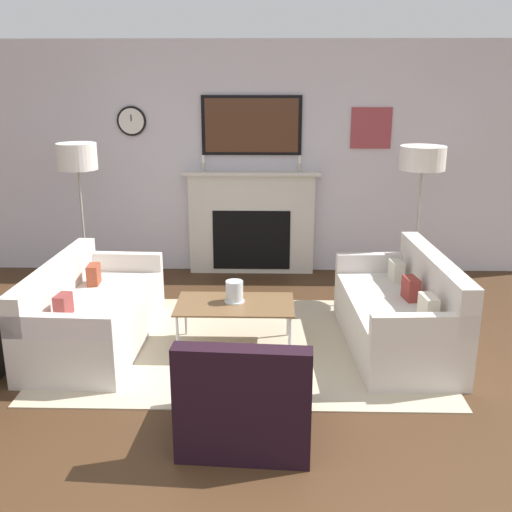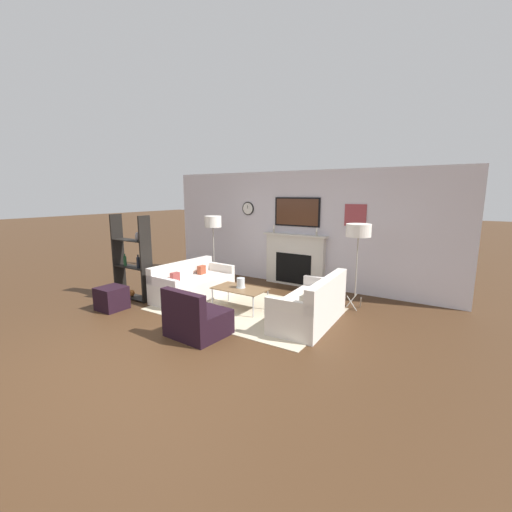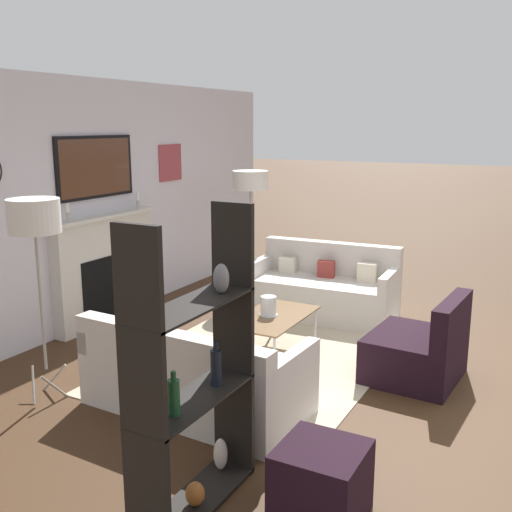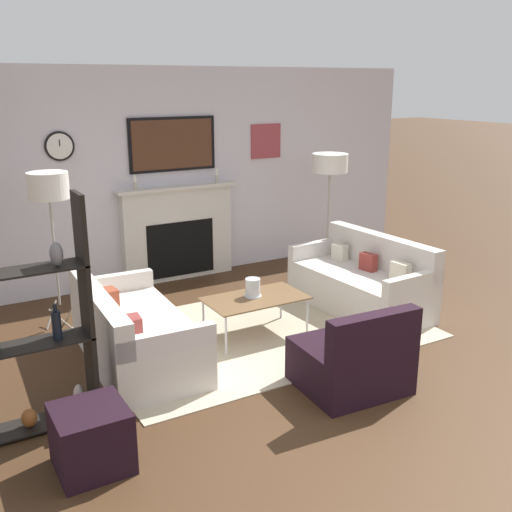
% 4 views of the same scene
% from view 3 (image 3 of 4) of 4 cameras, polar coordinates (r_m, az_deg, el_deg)
% --- Properties ---
extents(fireplace_wall, '(7.30, 0.28, 2.70)m').
position_cam_3_polar(fireplace_wall, '(6.90, -14.96, 3.87)').
color(fireplace_wall, silver).
rests_on(fireplace_wall, ground_plane).
extents(area_rug, '(3.33, 2.20, 0.01)m').
position_cam_3_polar(area_rug, '(5.99, 1.50, -9.17)').
color(area_rug, '#B6A88D').
rests_on(area_rug, ground_plane).
extents(couch_left, '(0.91, 1.76, 0.74)m').
position_cam_3_polar(couch_left, '(4.80, -5.92, -11.40)').
color(couch_left, beige).
rests_on(couch_left, ground_plane).
extents(couch_right, '(0.88, 1.71, 0.83)m').
position_cam_3_polar(couch_right, '(7.07, 6.47, -3.30)').
color(couch_right, beige).
rests_on(couch_right, ground_plane).
extents(armchair, '(0.88, 0.80, 0.77)m').
position_cam_3_polar(armchair, '(5.52, 15.30, -8.74)').
color(armchair, black).
rests_on(armchair, ground_plane).
extents(coffee_table, '(1.02, 0.58, 0.41)m').
position_cam_3_polar(coffee_table, '(5.77, 1.60, -5.97)').
color(coffee_table, brown).
rests_on(coffee_table, ground_plane).
extents(hurricane_candle, '(0.18, 0.18, 0.19)m').
position_cam_3_polar(hurricane_candle, '(5.75, 1.19, -4.88)').
color(hurricane_candle, silver).
rests_on(hurricane_candle, coffee_table).
extents(floor_lamp_left, '(0.40, 0.40, 1.66)m').
position_cam_3_polar(floor_lamp_left, '(4.95, -20.37, 3.34)').
color(floor_lamp_left, '#9E998E').
rests_on(floor_lamp_left, ground_plane).
extents(floor_lamp_right, '(0.46, 0.46, 1.64)m').
position_cam_3_polar(floor_lamp_right, '(7.70, -0.54, 7.10)').
color(floor_lamp_right, '#9E998E').
rests_on(floor_lamp_right, ground_plane).
extents(shelf_unit, '(0.93, 0.28, 1.76)m').
position_cam_3_polar(shelf_unit, '(3.49, -5.77, -11.70)').
color(shelf_unit, black).
rests_on(shelf_unit, ground_plane).
extents(ottoman, '(0.48, 0.48, 0.44)m').
position_cam_3_polar(ottoman, '(3.65, 6.22, -20.69)').
color(ottoman, black).
rests_on(ottoman, ground_plane).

